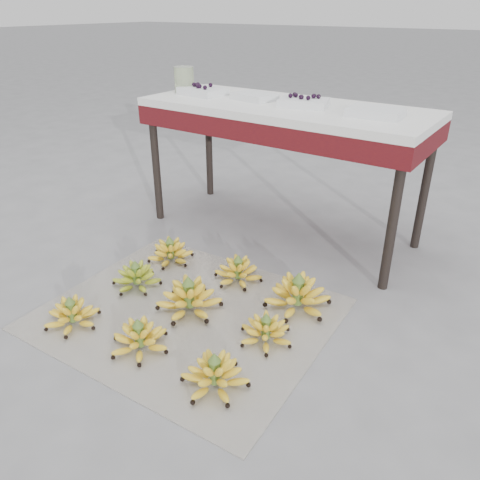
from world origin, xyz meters
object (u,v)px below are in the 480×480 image
Objects in this scene: bunch_front_left at (72,315)px; glass_jar at (184,79)px; vendor_table at (284,120)px; bunch_back_left at (170,252)px; bunch_front_center at (140,338)px; bunch_mid_center at (189,298)px; bunch_front_right at (215,375)px; tray_left at (254,96)px; tray_right at (304,102)px; newspaper_mat at (188,314)px; bunch_back_center at (238,272)px; bunch_back_right at (298,296)px; tray_far_left at (203,91)px; bunch_mid_left at (137,277)px; tray_far_right at (376,112)px; bunch_mid_right at (266,331)px.

bunch_front_left is 2.00× the size of glass_jar.
bunch_back_left is at bearing -113.43° from vendor_table.
bunch_mid_center reaches higher than bunch_front_center.
glass_jar is (-1.20, 1.28, 0.80)m from bunch_front_right.
tray_right reaches higher than tray_left.
bunch_front_left is 1.08× the size of bunch_back_left.
tray_right is 0.84m from glass_jar.
bunch_front_left reaches higher than newspaper_mat.
bunch_back_center is (0.04, 0.34, -0.01)m from bunch_mid_center.
tray_left reaches higher than bunch_back_right.
tray_left is at bearing 6.49° from tray_far_left.
bunch_mid_left is at bearing -73.25° from bunch_back_left.
tray_far_right is at bearing 62.39° from bunch_back_right.
bunch_mid_center reaches higher than bunch_back_center.
vendor_table is (-0.10, 1.01, 0.69)m from newspaper_mat.
bunch_front_center is 0.38m from bunch_front_right.
bunch_mid_center is 1.27m from tray_left.
bunch_mid_left is (-0.75, 0.33, -0.00)m from bunch_front_right.
bunch_back_left is 0.79m from bunch_back_right.
bunch_back_left is 1.00× the size of tray_far_left.
tray_far_right reaches higher than bunch_back_left.
bunch_front_center is at bearing -85.47° from vendor_table.
tray_right is at bearing 133.96° from bunch_mid_right.
bunch_mid_left is at bearing 152.46° from bunch_front_right.
bunch_back_right is at bearing 19.43° from bunch_mid_center.
bunch_back_center is at bearing 15.22° from bunch_back_left.
bunch_mid_right is 1.28m from tray_right.
bunch_front_right reaches higher than bunch_mid_left.
tray_far_left is at bearing 124.10° from newspaper_mat.
bunch_mid_center is 1.42× the size of tray_left.
bunch_mid_right is (0.41, 0.01, -0.01)m from bunch_mid_center.
bunch_mid_left is 0.29m from bunch_back_left.
bunch_back_center is (0.03, 0.67, -0.00)m from bunch_front_center.
bunch_front_left is 1.60m from tray_right.
tray_far_right is at bearing -2.96° from vendor_table.
bunch_mid_center is at bearing -114.66° from tray_far_right.
bunch_front_center and bunch_back_left have the same top height.
newspaper_mat is at bearing -91.00° from tray_right.
bunch_back_right is (0.39, 0.63, 0.01)m from bunch_front_center.
bunch_mid_left reaches higher than bunch_front_left.
bunch_back_center reaches higher than newspaper_mat.
tray_far_right is at bearing 47.73° from bunch_mid_center.
bunch_front_center is 1.62m from tray_far_left.
glass_jar reaches higher than tray_far_right.
bunch_mid_left is 0.51m from bunch_back_center.
bunch_mid_center is at bearing -28.09° from bunch_back_left.
bunch_front_left is 0.75m from bunch_front_right.
bunch_front_right is 0.72× the size of bunch_mid_center.
tray_far_left is (-0.69, 0.61, 0.75)m from bunch_back_center.
bunch_back_center is at bearing -123.18° from tray_far_right.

